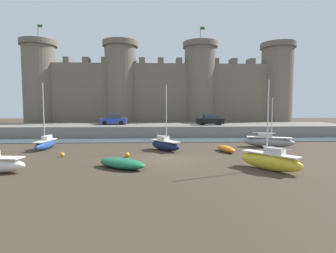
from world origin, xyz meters
TOP-DOWN VIEW (x-y plane):
  - ground_plane at (0.00, 0.00)m, footprint 160.00×160.00m
  - water_channel at (0.00, 12.55)m, footprint 80.00×4.50m
  - quay_road at (0.00, 19.80)m, footprint 58.16×10.00m
  - castle at (-0.00, 29.79)m, footprint 52.89×6.72m
  - rowboat_foreground_right at (5.99, 3.70)m, footprint 1.64×3.17m
  - sailboat_near_channel_right at (-12.45, 6.04)m, footprint 1.30×4.19m
  - sailboat_midflat_centre at (11.43, 6.35)m, footprint 5.39×3.09m
  - sailboat_foreground_centre at (7.08, -3.85)m, footprint 3.59×4.34m
  - sailboat_midflat_left at (-0.02, 4.68)m, footprint 3.43×3.86m
  - rowboat_midflat_right at (-3.41, -2.85)m, footprint 4.18×3.39m
  - mooring_buoy_mid_mud at (-3.46, 1.33)m, footprint 0.42×0.42m
  - mooring_buoy_near_channel at (-9.26, 1.73)m, footprint 0.41×0.41m
  - car_quay_centre_west at (7.44, 18.38)m, footprint 4.16×2.00m
  - car_quay_east at (-7.56, 19.67)m, footprint 4.16×2.00m

SIDE VIEW (x-z plane):
  - ground_plane at x=0.00m, z-range 0.00..0.00m
  - water_channel at x=0.00m, z-range 0.00..0.10m
  - mooring_buoy_near_channel at x=-9.26m, z-range 0.00..0.41m
  - mooring_buoy_mid_mud at x=-3.46m, z-range 0.00..0.42m
  - rowboat_foreground_right at x=5.99m, z-range 0.02..0.63m
  - rowboat_midflat_right at x=-3.41m, z-range 0.02..0.76m
  - sailboat_near_channel_right at x=-12.45m, z-range -2.84..4.05m
  - sailboat_midflat_left at x=-0.02m, z-range -2.70..3.96m
  - sailboat_midflat_centre at x=11.43m, z-range -2.08..3.39m
  - sailboat_foreground_centre at x=7.08m, z-range -2.47..3.87m
  - quay_road at x=0.00m, z-range 0.00..1.64m
  - car_quay_centre_west at x=7.44m, z-range 1.61..3.23m
  - car_quay_east at x=-7.56m, z-range 1.61..3.23m
  - castle at x=0.00m, z-range -2.23..17.64m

